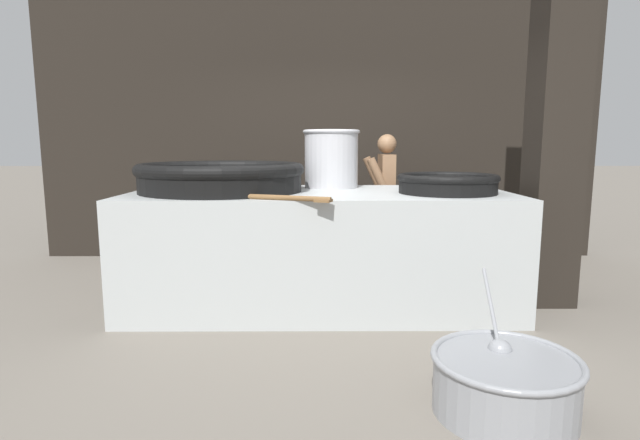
{
  "coord_description": "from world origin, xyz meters",
  "views": [
    {
      "loc": [
        -0.03,
        -4.53,
        1.47
      ],
      "look_at": [
        0.0,
        0.0,
        0.78
      ],
      "focal_mm": 28.0,
      "sensor_mm": 36.0,
      "label": 1
    }
  ],
  "objects": [
    {
      "name": "ground_plane",
      "position": [
        0.0,
        0.0,
        0.0
      ],
      "size": [
        60.0,
        60.0,
        0.0
      ],
      "primitive_type": "plane",
      "color": "slate"
    },
    {
      "name": "back_wall",
      "position": [
        0.0,
        2.09,
        1.71
      ],
      "size": [
        7.18,
        0.24,
        3.43
      ],
      "primitive_type": "cube",
      "color": "black",
      "rests_on": "ground_plane"
    },
    {
      "name": "support_pillar",
      "position": [
        2.12,
        -0.0,
        1.71
      ],
      "size": [
        0.42,
        0.42,
        3.43
      ],
      "primitive_type": "cube",
      "color": "black",
      "rests_on": "ground_plane"
    },
    {
      "name": "hearth_platform",
      "position": [
        0.0,
        0.0,
        0.52
      ],
      "size": [
        3.42,
        1.49,
        1.04
      ],
      "color": "#B2B7B7",
      "rests_on": "ground_plane"
    },
    {
      "name": "giant_wok_near",
      "position": [
        -0.9,
        0.03,
        1.18
      ],
      "size": [
        1.52,
        1.52,
        0.26
      ],
      "color": "black",
      "rests_on": "hearth_platform"
    },
    {
      "name": "giant_wok_far",
      "position": [
        1.12,
        -0.15,
        1.14
      ],
      "size": [
        0.88,
        0.88,
        0.17
      ],
      "color": "black",
      "rests_on": "hearth_platform"
    },
    {
      "name": "stock_pot",
      "position": [
        0.11,
        0.45,
        1.34
      ],
      "size": [
        0.56,
        0.56,
        0.57
      ],
      "color": "#B7B7BC",
      "rests_on": "hearth_platform"
    },
    {
      "name": "stirring_paddle",
      "position": [
        -0.39,
        -0.66,
        1.06
      ],
      "size": [
        1.07,
        0.45,
        0.04
      ],
      "rotation": [
        0.0,
        0.0,
        -0.36
      ],
      "color": "brown",
      "rests_on": "hearth_platform"
    },
    {
      "name": "cook",
      "position": [
        0.77,
        1.29,
        0.86
      ],
      "size": [
        0.37,
        0.57,
        1.59
      ],
      "rotation": [
        0.0,
        0.0,
        3.14
      ],
      "color": "#8C6647",
      "rests_on": "ground_plane"
    },
    {
      "name": "prep_bowl_vegetables",
      "position": [
        1.0,
        -1.97,
        0.19
      ],
      "size": [
        0.81,
        1.05,
        0.67
      ],
      "color": "gray",
      "rests_on": "ground_plane"
    }
  ]
}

